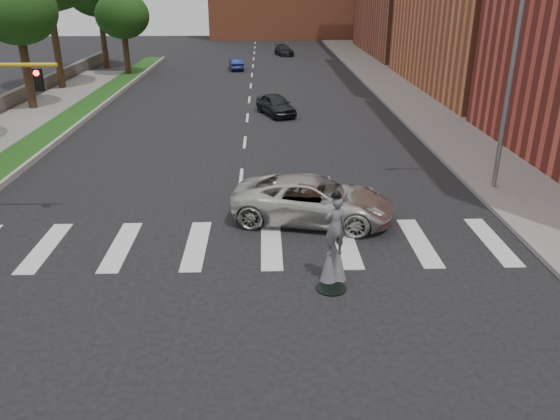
{
  "coord_description": "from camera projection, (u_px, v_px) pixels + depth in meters",
  "views": [
    {
      "loc": [
        1.07,
        -15.88,
        8.37
      ],
      "look_at": [
        1.56,
        0.0,
        1.7
      ],
      "focal_mm": 35.0,
      "sensor_mm": 36.0,
      "label": 1
    }
  ],
  "objects": [
    {
      "name": "suv_crossing",
      "position": [
        313.0,
        200.0,
        20.36
      ],
      "size": [
        6.47,
        4.0,
        1.67
      ],
      "primitive_type": "imported",
      "rotation": [
        0.0,
        0.0,
        1.35
      ],
      "color": "beige",
      "rests_on": "ground"
    },
    {
      "name": "grass_median",
      "position": [
        73.0,
        117.0,
        35.9
      ],
      "size": [
        2.0,
        60.0,
        0.25
      ],
      "primitive_type": "cube",
      "color": "#174313",
      "rests_on": "ground"
    },
    {
      "name": "streetlight",
      "position": [
        509.0,
        76.0,
        21.78
      ],
      "size": [
        2.05,
        0.2,
        9.0
      ],
      "color": "slate",
      "rests_on": "ground"
    },
    {
      "name": "tree_3",
      "position": [
        17.0,
        11.0,
        35.85
      ],
      "size": [
        5.23,
        5.23,
        8.85
      ],
      "color": "#301F13",
      "rests_on": "ground"
    },
    {
      "name": "tree_6",
      "position": [
        122.0,
        16.0,
        50.18
      ],
      "size": [
        4.91,
        4.91,
        7.57
      ],
      "color": "#301F13",
      "rests_on": "ground"
    },
    {
      "name": "car_far",
      "position": [
        284.0,
        50.0,
        66.71
      ],
      "size": [
        2.56,
        4.37,
        1.19
      ],
      "primitive_type": "imported",
      "rotation": [
        0.0,
        0.0,
        0.23
      ],
      "color": "black",
      "rests_on": "ground"
    },
    {
      "name": "stone_wall",
      "position": [
        0.0,
        105.0,
        37.42
      ],
      "size": [
        0.5,
        56.0,
        1.1
      ],
      "primitive_type": "cube",
      "color": "#545048",
      "rests_on": "ground"
    },
    {
      "name": "sidewalk_right",
      "position": [
        414.0,
        100.0,
        41.2
      ],
      "size": [
        5.0,
        90.0,
        0.18
      ],
      "primitive_type": "cube",
      "color": "slate",
      "rests_on": "ground"
    },
    {
      "name": "median_curb",
      "position": [
        89.0,
        117.0,
        35.92
      ],
      "size": [
        0.2,
        60.0,
        0.28
      ],
      "primitive_type": "cube",
      "color": "#979792",
      "rests_on": "ground"
    },
    {
      "name": "ground_plane",
      "position": [
        233.0,
        258.0,
        17.84
      ],
      "size": [
        160.0,
        160.0,
        0.0
      ],
      "primitive_type": "plane",
      "color": "black",
      "rests_on": "ground"
    },
    {
      "name": "car_mid",
      "position": [
        236.0,
        64.0,
        55.82
      ],
      "size": [
        1.72,
        3.72,
        1.18
      ],
      "primitive_type": "imported",
      "rotation": [
        0.0,
        0.0,
        3.28
      ],
      "color": "navy",
      "rests_on": "ground"
    },
    {
      "name": "stilt_performer",
      "position": [
        334.0,
        246.0,
        16.09
      ],
      "size": [
        0.82,
        0.66,
        2.91
      ],
      "rotation": [
        0.0,
        0.0,
        3.53
      ],
      "color": "#301F13",
      "rests_on": "ground"
    },
    {
      "name": "car_near",
      "position": [
        276.0,
        105.0,
        36.8
      ],
      "size": [
        3.0,
        4.38,
        1.38
      ],
      "primitive_type": "imported",
      "rotation": [
        0.0,
        0.0,
        0.37
      ],
      "color": "black",
      "rests_on": "ground"
    },
    {
      "name": "manhole",
      "position": [
        331.0,
        288.0,
        16.07
      ],
      "size": [
        0.9,
        0.9,
        0.04
      ],
      "primitive_type": "cylinder",
      "color": "black",
      "rests_on": "ground"
    }
  ]
}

